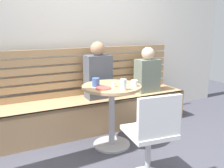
{
  "coord_description": "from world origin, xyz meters",
  "views": [
    {
      "loc": [
        -1.29,
        -1.85,
        1.41
      ],
      "look_at": [
        -0.02,
        0.66,
        0.75
      ],
      "focal_mm": 40.22,
      "sensor_mm": 36.0,
      "label": 1
    }
  ],
  "objects": [
    {
      "name": "white_chair",
      "position": [
        -0.05,
        -0.18,
        0.46
      ],
      "size": [
        0.44,
        0.44,
        0.85
      ],
      "color": "#ADADB2",
      "rests_on": "ground"
    },
    {
      "name": "cup_glass_tall",
      "position": [
        -0.02,
        0.39,
        0.8
      ],
      "size": [
        0.07,
        0.07,
        0.12
      ],
      "primitive_type": "cylinder",
      "color": "silver",
      "rests_on": "cafe_table"
    },
    {
      "name": "person_child_left",
      "position": [
        0.83,
        1.18,
        0.73
      ],
      "size": [
        0.34,
        0.22,
        0.67
      ],
      "color": "slate",
      "rests_on": "booth_bench"
    },
    {
      "name": "cup_espresso_small",
      "position": [
        -0.05,
        0.56,
        0.77
      ],
      "size": [
        0.06,
        0.06,
        0.05
      ],
      "primitive_type": "cylinder",
      "color": "silver",
      "rests_on": "cafe_table"
    },
    {
      "name": "cup_ceramic_white",
      "position": [
        0.17,
        0.49,
        0.78
      ],
      "size": [
        0.08,
        0.08,
        0.07
      ],
      "primitive_type": "cylinder",
      "color": "white",
      "rests_on": "cafe_table"
    },
    {
      "name": "person_adult",
      "position": [
        0.04,
        1.2,
        0.78
      ],
      "size": [
        0.34,
        0.22,
        0.76
      ],
      "color": "#4C515B",
      "rests_on": "booth_bench"
    },
    {
      "name": "cafe_table",
      "position": [
        -0.04,
        0.63,
        0.52
      ],
      "size": [
        0.68,
        0.68,
        0.74
      ],
      "color": "#ADADB2",
      "rests_on": "ground"
    },
    {
      "name": "plate_small",
      "position": [
        -0.18,
        0.54,
        0.75
      ],
      "size": [
        0.17,
        0.17,
        0.01
      ],
      "primitive_type": "cylinder",
      "color": "#DB4C42",
      "rests_on": "cafe_table"
    },
    {
      "name": "cup_mug_blue",
      "position": [
        -0.21,
        0.68,
        0.79
      ],
      "size": [
        0.08,
        0.08,
        0.09
      ],
      "primitive_type": "cylinder",
      "color": "#3D5B9E",
      "rests_on": "cafe_table"
    },
    {
      "name": "booth_bench",
      "position": [
        0.0,
        1.2,
        0.22
      ],
      "size": [
        2.7,
        0.52,
        0.44
      ],
      "color": "tan",
      "rests_on": "ground"
    },
    {
      "name": "back_wall",
      "position": [
        0.0,
        1.64,
        1.45
      ],
      "size": [
        5.2,
        0.1,
        2.9
      ],
      "primitive_type": "cube",
      "color": "silver",
      "rests_on": "ground"
    },
    {
      "name": "booth_backrest",
      "position": [
        0.0,
        1.44,
        0.78
      ],
      "size": [
        2.65,
        0.04,
        0.67
      ],
      "color": "#A68157",
      "rests_on": "booth_bench"
    }
  ]
}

